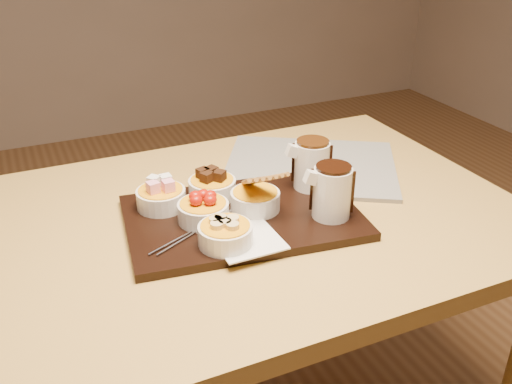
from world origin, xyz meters
name	(u,v)px	position (x,y,z in m)	size (l,w,h in m)	color
dining_table	(232,256)	(0.00, 0.00, 0.65)	(1.20, 0.80, 0.75)	#BB9445
serving_board	(242,217)	(0.01, -0.03, 0.76)	(0.46, 0.30, 0.02)	black
napkin	(247,240)	(-0.02, -0.13, 0.77)	(0.12, 0.12, 0.00)	white
bowl_marshmallows	(161,199)	(-0.13, 0.06, 0.79)	(0.10, 0.10, 0.04)	silver
bowl_cake	(212,188)	(-0.01, 0.06, 0.79)	(0.10, 0.10, 0.04)	silver
bowl_strawberries	(203,212)	(-0.07, -0.03, 0.79)	(0.10, 0.10, 0.04)	silver
bowl_biscotti	(255,201)	(0.04, -0.02, 0.79)	(0.10, 0.10, 0.04)	silver
bowl_bananas	(225,235)	(-0.06, -0.12, 0.79)	(0.10, 0.10, 0.04)	silver
pitcher_dark_chocolate	(332,193)	(0.17, -0.11, 0.82)	(0.07, 0.07, 0.10)	silver
pitcher_milk_chocolate	(312,165)	(0.20, 0.02, 0.82)	(0.07, 0.07, 0.10)	silver
fondue_skewers	(201,226)	(-0.08, -0.05, 0.77)	(0.26, 0.03, 0.01)	silver
newspaper	(311,166)	(0.26, 0.14, 0.76)	(0.40, 0.32, 0.01)	beige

